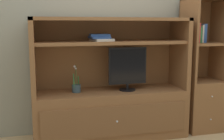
{
  "coord_description": "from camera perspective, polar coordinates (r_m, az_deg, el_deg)",
  "views": [
    {
      "loc": [
        -0.78,
        -2.7,
        1.33
      ],
      "look_at": [
        0.0,
        0.35,
        0.82
      ],
      "focal_mm": 45.06,
      "sensor_mm": 36.0,
      "label": 1
    }
  ],
  "objects": [
    {
      "name": "magazine_stack",
      "position": [
        3.17,
        -2.42,
        6.59
      ],
      "size": [
        0.25,
        0.33,
        0.08
      ],
      "color": "silver",
      "rests_on": "media_console"
    },
    {
      "name": "upright_book_row",
      "position": [
        3.62,
        16.97,
        7.16
      ],
      "size": [
        0.17,
        0.17,
        0.25
      ],
      "color": "#338C4C",
      "rests_on": "bookshelf_tall"
    },
    {
      "name": "potted_plant",
      "position": [
        3.22,
        -7.27,
        -3.54
      ],
      "size": [
        0.1,
        0.1,
        0.31
      ],
      "color": "#384C56",
      "rests_on": "media_console"
    },
    {
      "name": "tv_monitor",
      "position": [
        3.25,
        3.18,
        0.46
      ],
      "size": [
        0.45,
        0.19,
        0.5
      ],
      "color": "black",
      "rests_on": "media_console"
    },
    {
      "name": "bookshelf_tall",
      "position": [
        3.76,
        17.69,
        -3.27
      ],
      "size": [
        0.48,
        0.46,
        1.65
      ],
      "color": "brown",
      "rests_on": "ground_plane"
    },
    {
      "name": "painted_rear_wall",
      "position": [
        3.54,
        -1.62,
        10.34
      ],
      "size": [
        6.0,
        0.1,
        2.8
      ],
      "primitive_type": "cube",
      "color": "gray",
      "rests_on": "ground_plane"
    },
    {
      "name": "media_console",
      "position": [
        3.32,
        -0.24,
        -6.11
      ],
      "size": [
        1.78,
        0.54,
        1.41
      ],
      "color": "brown",
      "rests_on": "ground_plane"
    }
  ]
}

